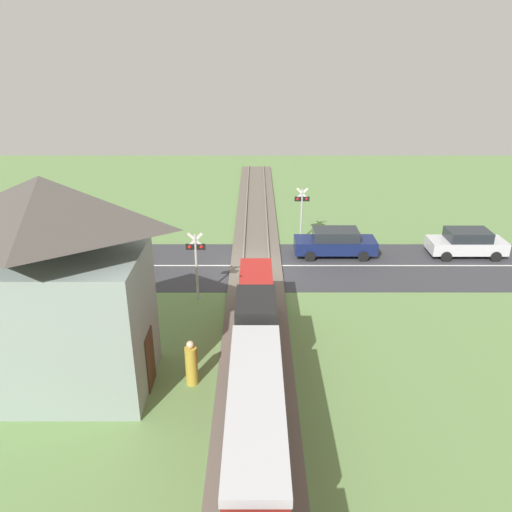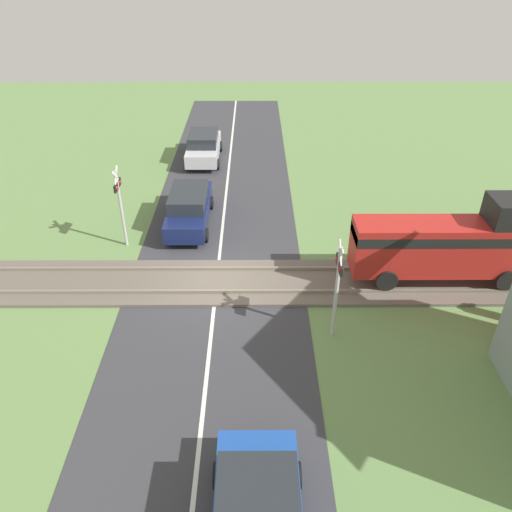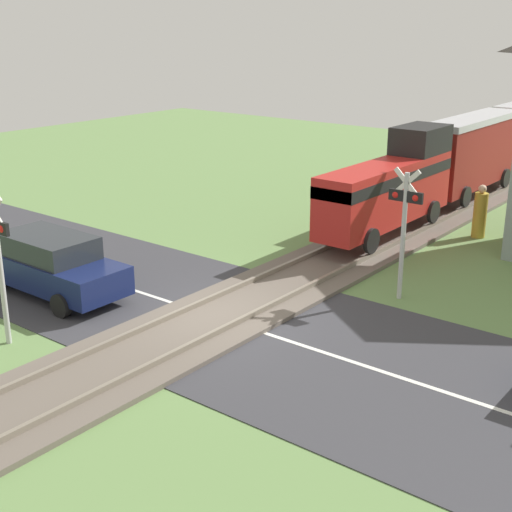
% 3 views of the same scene
% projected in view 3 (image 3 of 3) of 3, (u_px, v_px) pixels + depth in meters
% --- Properties ---
extents(ground_plane, '(60.00, 60.00, 0.00)m').
position_uv_depth(ground_plane, '(219.00, 319.00, 16.99)').
color(ground_plane, '#66894C').
extents(road_surface, '(48.00, 6.40, 0.02)m').
position_uv_depth(road_surface, '(219.00, 318.00, 16.98)').
color(road_surface, '#38383D').
rests_on(road_surface, ground_plane).
extents(track_bed, '(2.80, 48.00, 0.24)m').
position_uv_depth(track_bed, '(218.00, 316.00, 16.96)').
color(track_bed, '#665B51').
rests_on(track_bed, ground_plane).
extents(train, '(1.58, 20.09, 3.18)m').
position_uv_depth(train, '(473.00, 152.00, 27.59)').
color(train, red).
rests_on(train, track_bed).
extents(car_near_crossing, '(4.59, 1.83, 1.59)m').
position_uv_depth(car_near_crossing, '(49.00, 263.00, 18.29)').
color(car_near_crossing, '#141E4C').
rests_on(car_near_crossing, ground_plane).
extents(crossing_signal_east_approach, '(0.90, 0.18, 3.37)m').
position_uv_depth(crossing_signal_east_approach, '(404.00, 217.00, 17.57)').
color(crossing_signal_east_approach, '#B7B7B7').
rests_on(crossing_signal_east_approach, ground_plane).
extents(pedestrian_by_station, '(0.43, 0.43, 1.75)m').
position_uv_depth(pedestrian_by_station, '(480.00, 214.00, 23.09)').
color(pedestrian_by_station, gold).
rests_on(pedestrian_by_station, ground_plane).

